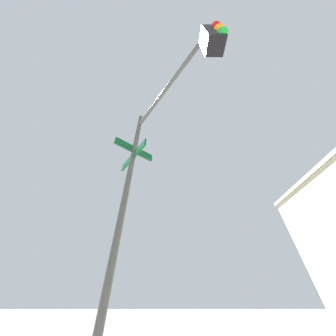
{
  "coord_description": "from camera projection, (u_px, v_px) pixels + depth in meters",
  "views": [
    {
      "loc": [
        -3.85,
        -6.66,
        1.56
      ],
      "look_at": [
        -6.17,
        -6.64,
        3.51
      ],
      "focal_mm": 16.99,
      "sensor_mm": 36.0,
      "label": 1
    }
  ],
  "objects": [
    {
      "name": "traffic_signal_near",
      "position": [
        162.0,
        125.0,
        2.95
      ],
      "size": [
        2.68,
        2.12,
        5.77
      ],
      "color": "#474C47",
      "rests_on": "ground_plane"
    }
  ]
}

